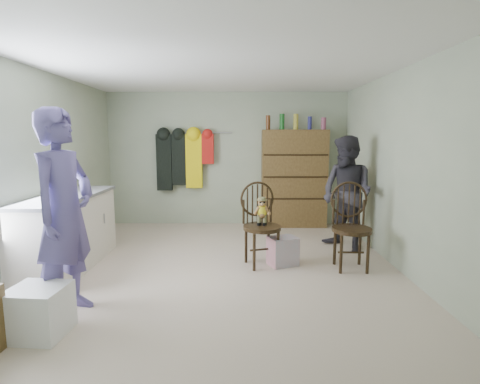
{
  "coord_description": "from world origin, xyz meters",
  "views": [
    {
      "loc": [
        0.26,
        -4.64,
        1.65
      ],
      "look_at": [
        0.25,
        0.2,
        0.95
      ],
      "focal_mm": 28.0,
      "sensor_mm": 36.0,
      "label": 1
    }
  ],
  "objects_px": {
    "chair_front": "(261,219)",
    "chair_far": "(351,222)",
    "counter": "(68,231)",
    "dresser": "(294,178)"
  },
  "relations": [
    {
      "from": "chair_front",
      "to": "chair_far",
      "type": "distance_m",
      "value": 1.14
    },
    {
      "from": "counter",
      "to": "dresser",
      "type": "distance_m",
      "value": 3.96
    },
    {
      "from": "chair_front",
      "to": "dresser",
      "type": "xyz_separation_m",
      "value": [
        0.73,
        2.18,
        0.3
      ]
    },
    {
      "from": "chair_front",
      "to": "dresser",
      "type": "bearing_deg",
      "value": 54.18
    },
    {
      "from": "chair_far",
      "to": "dresser",
      "type": "relative_size",
      "value": 0.53
    },
    {
      "from": "chair_far",
      "to": "chair_front",
      "type": "bearing_deg",
      "value": 175.0
    },
    {
      "from": "counter",
      "to": "dresser",
      "type": "bearing_deg",
      "value": 35.69
    },
    {
      "from": "counter",
      "to": "dresser",
      "type": "height_order",
      "value": "dresser"
    },
    {
      "from": "counter",
      "to": "chair_front",
      "type": "distance_m",
      "value": 2.47
    },
    {
      "from": "counter",
      "to": "dresser",
      "type": "relative_size",
      "value": 0.89
    }
  ]
}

